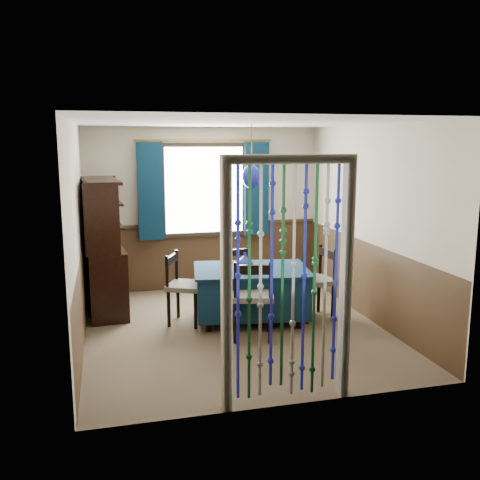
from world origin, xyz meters
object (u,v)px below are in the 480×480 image
object	(u,v)px
dining_table	(251,290)
vase_sideboard	(107,236)
chair_left	(184,286)
sideboard	(104,266)
bowl_shelf	(106,223)
chair_near	(253,297)
pendant_lamp	(252,176)
chair_right	(316,281)
vase_table	(245,262)
chair_far	(241,276)

from	to	relation	value
dining_table	vase_sideboard	bearing A→B (deg)	154.86
dining_table	chair_left	distance (m)	0.86
sideboard	vase_sideboard	distance (m)	0.44
bowl_shelf	vase_sideboard	size ratio (longest dim) A/B	1.15
dining_table	vase_sideboard	size ratio (longest dim) A/B	9.39
chair_near	bowl_shelf	bearing A→B (deg)	157.06
dining_table	bowl_shelf	world-z (taller)	bowl_shelf
sideboard	pendant_lamp	world-z (taller)	pendant_lamp
chair_left	bowl_shelf	size ratio (longest dim) A/B	4.69
dining_table	chair_near	bearing A→B (deg)	-94.91
chair_right	bowl_shelf	xyz separation A→B (m)	(-2.62, 0.72, 0.75)
pendant_lamp	vase_table	bearing A→B (deg)	-149.67
chair_near	pendant_lamp	bearing A→B (deg)	91.42
sideboard	vase_table	size ratio (longest dim) A/B	8.88
sideboard	dining_table	bearing A→B (deg)	-32.10
dining_table	chair_right	distance (m)	0.86
chair_near	sideboard	distance (m)	2.29
chair_far	sideboard	distance (m)	1.89
chair_right	vase_sideboard	bearing A→B (deg)	58.27
chair_far	vase_table	size ratio (longest dim) A/B	4.04
dining_table	chair_near	size ratio (longest dim) A/B	1.65
vase_table	chair_left	bearing A→B (deg)	165.95
chair_near	chair_right	size ratio (longest dim) A/B	1.02
pendant_lamp	dining_table	bearing A→B (deg)	56.31
chair_far	pendant_lamp	size ratio (longest dim) A/B	1.03
chair_left	chair_near	bearing A→B (deg)	68.67
chair_left	chair_right	size ratio (longest dim) A/B	0.97
dining_table	vase_table	distance (m)	0.40
sideboard	pendant_lamp	bearing A→B (deg)	-32.10
chair_far	vase_table	xyz separation A→B (m)	(-0.13, -0.71, 0.36)
sideboard	bowl_shelf	bearing A→B (deg)	-83.67
bowl_shelf	pendant_lamp	bearing A→B (deg)	-19.80
chair_left	sideboard	distance (m)	1.28
pendant_lamp	bowl_shelf	world-z (taller)	pendant_lamp
pendant_lamp	vase_sideboard	bearing A→B (deg)	146.09
dining_table	chair_far	bearing A→B (deg)	95.63
dining_table	sideboard	size ratio (longest dim) A/B	0.88
chair_left	sideboard	world-z (taller)	sideboard
vase_sideboard	chair_left	bearing A→B (deg)	-48.96
chair_far	bowl_shelf	size ratio (longest dim) A/B	4.24
dining_table	chair_right	size ratio (longest dim) A/B	1.68
chair_right	vase_sideboard	xyz separation A→B (m)	(-2.62, 1.27, 0.48)
sideboard	vase_sideboard	xyz separation A→B (m)	(0.06, 0.25, 0.36)
dining_table	vase_table	size ratio (longest dim) A/B	7.81
chair_left	chair_right	distance (m)	1.71
bowl_shelf	chair_left	bearing A→B (deg)	-28.73
chair_near	chair_right	world-z (taller)	chair_near
chair_near	sideboard	size ratio (longest dim) A/B	0.53
vase_table	bowl_shelf	xyz separation A→B (m)	(-1.67, 0.69, 0.46)
chair_left	pendant_lamp	distance (m)	1.62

